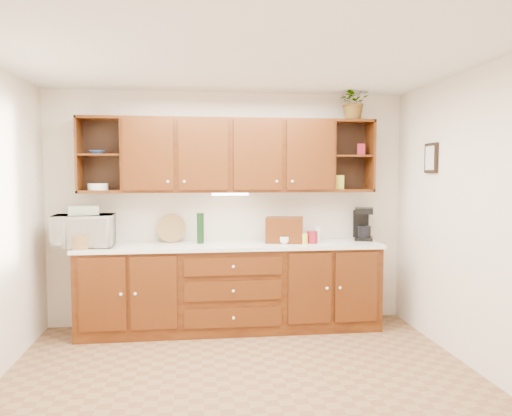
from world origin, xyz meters
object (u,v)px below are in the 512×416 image
object	(u,v)px
microwave	(84,231)
potted_plant	(354,102)
coffee_maker	(363,224)
bread_box	(284,230)

from	to	relation	value
microwave	potted_plant	bearing A→B (deg)	-0.63
coffee_maker	bread_box	bearing A→B (deg)	-153.61
bread_box	potted_plant	xyz separation A→B (m)	(0.79, 0.07, 1.41)
microwave	coffee_maker	world-z (taller)	coffee_maker
bread_box	potted_plant	world-z (taller)	potted_plant
microwave	potted_plant	xyz separation A→B (m)	(2.90, 0.13, 1.38)
bread_box	potted_plant	bearing A→B (deg)	18.41
microwave	coffee_maker	distance (m)	3.04
coffee_maker	potted_plant	bearing A→B (deg)	-144.23
microwave	potted_plant	distance (m)	3.21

